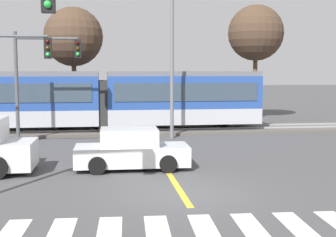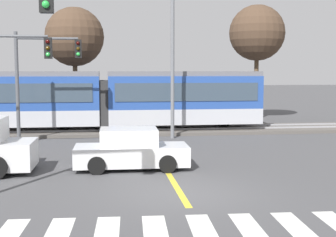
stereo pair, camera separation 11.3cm
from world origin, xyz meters
TOP-DOWN VIEW (x-y plane):
  - ground_plane at (0.00, 0.00)m, footprint 200.00×200.00m
  - track_bed at (0.00, 14.14)m, footprint 120.00×4.00m
  - rail_near at (0.00, 13.42)m, footprint 120.00×0.08m
  - rail_far at (0.00, 14.86)m, footprint 120.00×0.08m
  - light_rail_tram at (-2.30, 14.14)m, footprint 18.50×2.64m
  - crosswalk_stripe_2 at (-2.20, -3.37)m, footprint 0.70×2.82m
  - crosswalk_stripe_3 at (-1.10, -3.42)m, footprint 0.70×2.82m
  - crosswalk_stripe_4 at (0.00, -3.48)m, footprint 0.70×2.82m
  - crosswalk_stripe_5 at (1.10, -3.53)m, footprint 0.70×2.82m
  - crosswalk_stripe_6 at (2.20, -3.59)m, footprint 0.70×2.82m
  - lane_centre_line at (0.00, 5.33)m, footprint 0.20×13.62m
  - sedan_crossing at (-1.27, 3.77)m, footprint 4.23×1.98m
  - traffic_light_far_left at (-5.39, 10.40)m, footprint 3.25×0.38m
  - street_lamp_centre at (1.57, 11.40)m, footprint 2.08×0.28m
  - bare_tree_west at (-4.25, 19.17)m, footprint 4.00×4.00m
  - bare_tree_east at (8.83, 19.98)m, footprint 4.07×4.07m

SIDE VIEW (x-z plane):
  - ground_plane at x=0.00m, z-range 0.00..0.00m
  - lane_centre_line at x=0.00m, z-range 0.00..0.01m
  - crosswalk_stripe_2 at x=-2.20m, z-range 0.00..0.01m
  - crosswalk_stripe_3 at x=-1.10m, z-range 0.00..0.01m
  - crosswalk_stripe_4 at x=0.00m, z-range 0.00..0.01m
  - crosswalk_stripe_5 at x=1.10m, z-range 0.00..0.01m
  - crosswalk_stripe_6 at x=2.20m, z-range 0.00..0.01m
  - track_bed at x=0.00m, z-range 0.00..0.18m
  - rail_near at x=0.00m, z-range 0.18..0.28m
  - rail_far at x=0.00m, z-range 0.18..0.28m
  - sedan_crossing at x=-1.27m, z-range -0.06..1.46m
  - light_rail_tram at x=-2.30m, z-range 0.33..3.76m
  - traffic_light_far_left at x=-5.39m, z-range 0.93..6.48m
  - street_lamp_centre at x=1.57m, z-range 0.56..8.61m
  - bare_tree_west at x=-4.25m, z-range 1.94..9.87m
  - bare_tree_east at x=8.83m, z-range 2.15..10.58m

